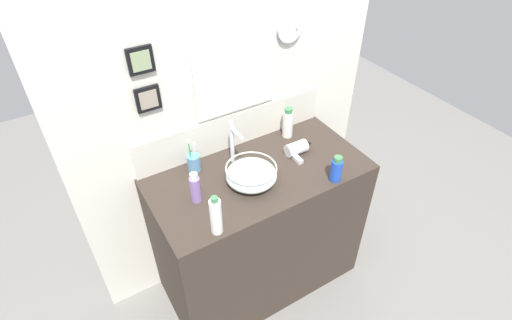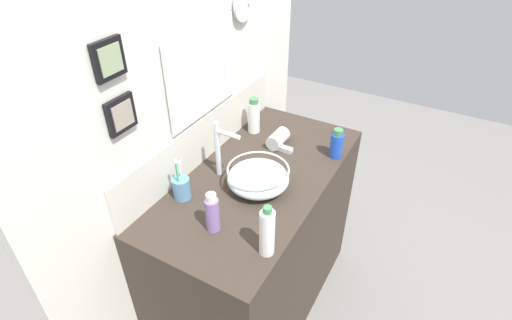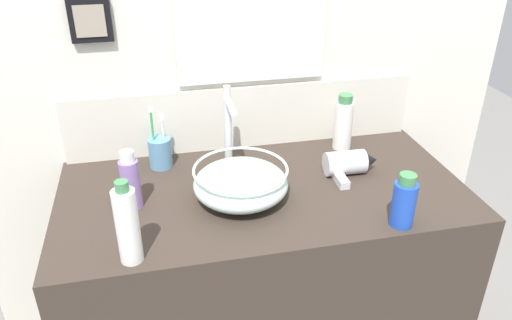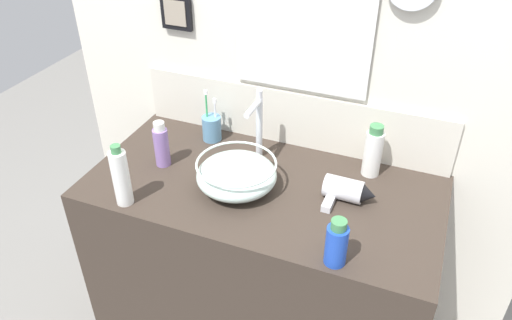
% 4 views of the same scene
% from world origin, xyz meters
% --- Properties ---
extents(ground_plane, '(6.00, 6.00, 0.00)m').
position_xyz_m(ground_plane, '(0.00, 0.00, 0.00)').
color(ground_plane, gray).
extents(vanity_counter, '(1.19, 0.59, 0.93)m').
position_xyz_m(vanity_counter, '(0.00, 0.00, 0.47)').
color(vanity_counter, '#382D26').
rests_on(vanity_counter, ground).
extents(back_panel, '(1.83, 0.10, 2.47)m').
position_xyz_m(back_panel, '(-0.00, 0.33, 1.24)').
color(back_panel, silver).
rests_on(back_panel, ground).
extents(glass_bowl_sink, '(0.27, 0.27, 0.10)m').
position_xyz_m(glass_bowl_sink, '(-0.08, -0.04, 0.99)').
color(glass_bowl_sink, silver).
rests_on(glass_bowl_sink, vanity_counter).
extents(faucet, '(0.02, 0.13, 0.27)m').
position_xyz_m(faucet, '(-0.08, 0.15, 1.09)').
color(faucet, silver).
rests_on(faucet, vanity_counter).
extents(hair_drier, '(0.17, 0.13, 0.07)m').
position_xyz_m(hair_drier, '(0.28, 0.03, 0.97)').
color(hair_drier, silver).
rests_on(hair_drier, vanity_counter).
extents(toothbrush_cup, '(0.07, 0.07, 0.21)m').
position_xyz_m(toothbrush_cup, '(-0.29, 0.21, 0.98)').
color(toothbrush_cup, '#598CB2').
rests_on(toothbrush_cup, vanity_counter).
extents(spray_bottle, '(0.05, 0.05, 0.22)m').
position_xyz_m(spray_bottle, '(-0.38, -0.24, 1.03)').
color(spray_bottle, white).
rests_on(spray_bottle, vanity_counter).
extents(soap_dispenser, '(0.06, 0.06, 0.15)m').
position_xyz_m(soap_dispenser, '(0.31, -0.25, 1.00)').
color(soap_dispenser, blue).
rests_on(soap_dispenser, vanity_counter).
extents(shampoo_bottle, '(0.05, 0.05, 0.17)m').
position_xyz_m(shampoo_bottle, '(-0.38, -0.01, 1.01)').
color(shampoo_bottle, '#8C6BB2').
rests_on(shampoo_bottle, vanity_counter).
extents(lotion_bottle, '(0.06, 0.06, 0.19)m').
position_xyz_m(lotion_bottle, '(0.32, 0.21, 1.02)').
color(lotion_bottle, white).
rests_on(lotion_bottle, vanity_counter).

